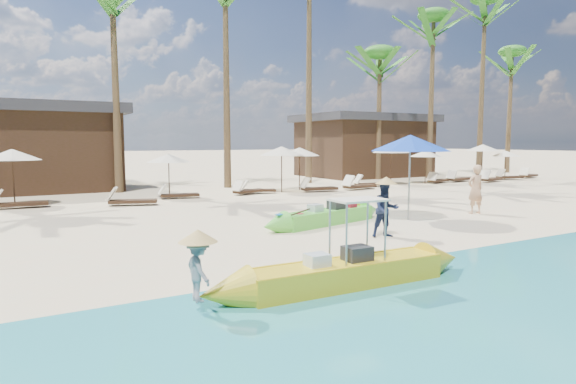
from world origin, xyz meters
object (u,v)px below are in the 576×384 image
yellow_canoe (346,273)px  tourist (475,189)px  green_canoe (327,216)px  blue_umbrella (410,143)px

yellow_canoe → tourist: size_ratio=3.44×
green_canoe → blue_umbrella: blue_umbrella is taller
yellow_canoe → green_canoe: bearing=60.7°
yellow_canoe → blue_umbrella: bearing=40.5°
tourist → yellow_canoe: bearing=35.6°
yellow_canoe → tourist: tourist is taller
green_canoe → yellow_canoe: 6.21m
tourist → blue_umbrella: 3.26m
green_canoe → blue_umbrella: 3.48m
yellow_canoe → blue_umbrella: (5.87, 4.71, 2.15)m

